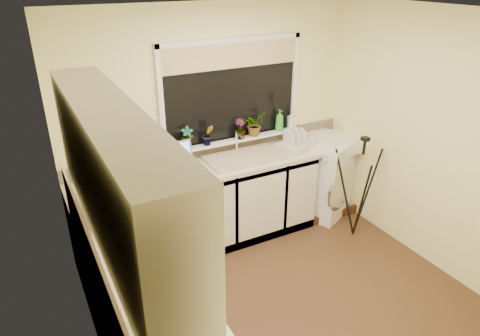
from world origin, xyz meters
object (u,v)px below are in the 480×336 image
(plant_a, at_px, (188,138))
(plant_b, at_px, (208,135))
(soap_bottle_green, at_px, (279,120))
(tripod, at_px, (359,188))
(kettle, at_px, (125,218))
(laptop, at_px, (179,165))
(washing_machine, at_px, (322,175))
(plant_d, at_px, (254,124))
(cup_back, at_px, (312,138))
(steel_jar, at_px, (152,307))
(soap_bottle_clear, at_px, (292,119))
(plant_c, at_px, (240,129))
(microwave, at_px, (115,195))
(dish_rack, at_px, (296,145))

(plant_a, distance_m, plant_b, 0.23)
(soap_bottle_green, bearing_deg, tripod, -59.88)
(kettle, xyz_separation_m, soap_bottle_green, (2.01, 0.97, 0.16))
(laptop, bearing_deg, tripod, -24.52)
(washing_machine, height_order, kettle, kettle)
(plant_d, distance_m, cup_back, 0.73)
(laptop, xyz_separation_m, kettle, (-0.73, -0.78, 0.03))
(steel_jar, bearing_deg, tripod, 22.71)
(kettle, height_order, soap_bottle_clear, soap_bottle_clear)
(plant_a, distance_m, cup_back, 1.49)
(cup_back, bearing_deg, plant_d, 166.49)
(plant_c, bearing_deg, plant_d, 3.92)
(microwave, bearing_deg, kettle, -172.74)
(steel_jar, distance_m, microwave, 1.29)
(washing_machine, xyz_separation_m, kettle, (-2.50, -0.75, 0.54))
(plant_a, bearing_deg, laptop, -135.65)
(plant_d, bearing_deg, steel_jar, -132.72)
(kettle, height_order, dish_rack, kettle)
(microwave, bearing_deg, washing_machine, -71.90)
(plant_a, bearing_deg, tripod, -27.10)
(laptop, distance_m, dish_rack, 1.37)
(soap_bottle_green, distance_m, soap_bottle_clear, 0.18)
(plant_a, height_order, plant_b, plant_a)
(kettle, height_order, microwave, microwave)
(tripod, xyz_separation_m, cup_back, (-0.14, 0.68, 0.36))
(plant_b, relative_size, plant_c, 1.00)
(plant_c, relative_size, cup_back, 1.92)
(washing_machine, bearing_deg, laptop, 154.33)
(washing_machine, relative_size, soap_bottle_clear, 4.62)
(washing_machine, distance_m, microwave, 2.60)
(washing_machine, height_order, plant_b, plant_b)
(plant_c, distance_m, soap_bottle_clear, 0.68)
(plant_c, bearing_deg, dish_rack, -19.85)
(plant_b, bearing_deg, plant_d, 2.18)
(kettle, bearing_deg, plant_c, 32.43)
(laptop, bearing_deg, soap_bottle_clear, 3.67)
(washing_machine, bearing_deg, plant_d, 140.26)
(tripod, xyz_separation_m, microwave, (-2.50, 0.19, 0.47))
(tripod, bearing_deg, laptop, 156.26)
(tripod, xyz_separation_m, plant_b, (-1.38, 0.82, 0.58))
(plant_d, height_order, soap_bottle_clear, plant_d)
(microwave, xyz_separation_m, plant_d, (1.68, 0.65, 0.12))
(plant_a, bearing_deg, soap_bottle_green, 1.28)
(tripod, bearing_deg, washing_machine, 86.66)
(laptop, relative_size, soap_bottle_clear, 1.95)
(laptop, bearing_deg, plant_a, 40.13)
(kettle, distance_m, plant_b, 1.48)
(microwave, xyz_separation_m, cup_back, (2.36, 0.49, -0.11))
(laptop, xyz_separation_m, steel_jar, (-0.83, -1.75, -0.01))
(washing_machine, height_order, cup_back, cup_back)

